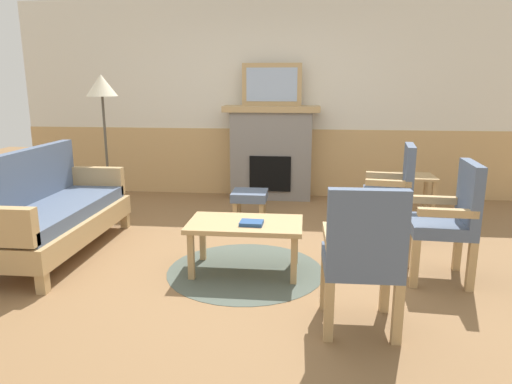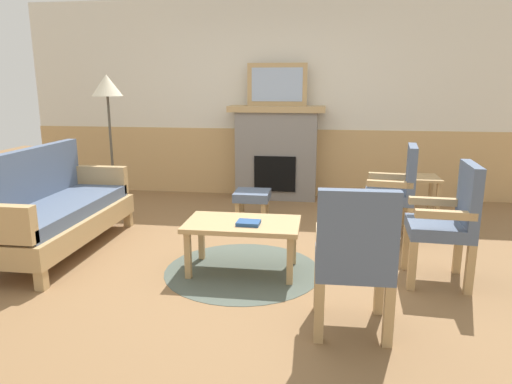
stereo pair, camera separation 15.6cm
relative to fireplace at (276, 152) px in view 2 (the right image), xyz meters
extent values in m
plane|color=olive|center=(0.00, -2.35, -0.65)|extent=(14.00, 14.00, 0.00)
cube|color=silver|center=(0.00, 0.25, 0.70)|extent=(7.20, 0.12, 2.70)
cube|color=tan|center=(0.00, 0.18, -0.18)|extent=(7.20, 0.02, 0.95)
cube|color=gray|center=(0.00, 0.00, -0.05)|extent=(1.10, 0.36, 1.20)
cube|color=black|center=(0.00, -0.19, -0.27)|extent=(0.56, 0.02, 0.48)
cube|color=tan|center=(0.00, 0.00, 0.59)|extent=(1.30, 0.44, 0.08)
cube|color=tan|center=(0.00, 0.00, 0.91)|extent=(0.80, 0.03, 0.56)
cube|color=#9EB2D1|center=(0.00, -0.02, 0.91)|extent=(0.68, 0.01, 0.44)
cube|color=tan|center=(-1.52, -3.24, -0.57)|extent=(0.08, 0.08, 0.16)
cube|color=tan|center=(-1.52, -1.56, -0.57)|extent=(0.08, 0.08, 0.16)
cube|color=tan|center=(-2.12, -1.56, -0.57)|extent=(0.08, 0.08, 0.16)
cube|color=tan|center=(-1.82, -2.40, -0.39)|extent=(0.70, 1.80, 0.20)
cube|color=slate|center=(-1.82, -2.40, -0.23)|extent=(0.60, 1.70, 0.12)
cube|color=slate|center=(-2.12, -2.40, 0.08)|extent=(0.10, 1.70, 0.50)
cube|color=tan|center=(-1.82, -1.55, -0.12)|extent=(0.60, 0.10, 0.30)
cube|color=tan|center=(-0.44, -2.86, -0.45)|extent=(0.05, 0.05, 0.40)
cube|color=tan|center=(0.40, -2.86, -0.45)|extent=(0.05, 0.05, 0.40)
cube|color=tan|center=(-0.44, -2.42, -0.45)|extent=(0.05, 0.05, 0.40)
cube|color=tan|center=(0.40, -2.42, -0.45)|extent=(0.05, 0.05, 0.40)
cube|color=tan|center=(-0.02, -2.64, -0.23)|extent=(0.96, 0.56, 0.04)
cylinder|color=#4C564C|center=(-0.02, -2.64, -0.65)|extent=(1.35, 1.35, 0.01)
cube|color=navy|center=(0.04, -2.71, -0.20)|extent=(0.19, 0.16, 0.03)
cube|color=tan|center=(-0.31, -1.32, -0.52)|extent=(0.05, 0.05, 0.26)
cube|color=tan|center=(-0.01, -1.32, -0.52)|extent=(0.05, 0.05, 0.26)
cube|color=tan|center=(-0.31, -1.02, -0.52)|extent=(0.05, 0.05, 0.26)
cube|color=tan|center=(-0.01, -1.02, -0.52)|extent=(0.05, 0.05, 0.26)
cube|color=slate|center=(-0.16, -1.17, -0.34)|extent=(0.40, 0.40, 0.10)
cube|color=tan|center=(1.08, -1.75, -0.45)|extent=(0.07, 0.07, 0.40)
cube|color=tan|center=(1.14, -1.34, -0.45)|extent=(0.07, 0.07, 0.40)
cube|color=tan|center=(1.50, -1.81, -0.45)|extent=(0.07, 0.07, 0.40)
cube|color=tan|center=(1.55, -1.39, -0.45)|extent=(0.07, 0.07, 0.40)
cube|color=slate|center=(1.32, -1.57, -0.20)|extent=(0.54, 0.54, 0.10)
cube|color=slate|center=(1.51, -1.60, 0.09)|extent=(0.14, 0.49, 0.48)
cube|color=tan|center=(1.29, -1.77, -0.03)|extent=(0.45, 0.13, 0.06)
cube|color=tan|center=(1.34, -1.37, -0.03)|extent=(0.45, 0.13, 0.06)
cube|color=tan|center=(1.35, -2.82, -0.45)|extent=(0.06, 0.06, 0.40)
cube|color=tan|center=(1.37, -2.40, -0.45)|extent=(0.06, 0.06, 0.40)
cube|color=tan|center=(1.76, -2.85, -0.45)|extent=(0.06, 0.06, 0.40)
cube|color=tan|center=(1.79, -2.43, -0.45)|extent=(0.06, 0.06, 0.40)
cube|color=slate|center=(1.57, -2.63, -0.20)|extent=(0.51, 0.51, 0.10)
cube|color=slate|center=(1.77, -2.64, 0.09)|extent=(0.11, 0.48, 0.48)
cube|color=tan|center=(1.56, -2.83, -0.03)|extent=(0.44, 0.10, 0.06)
cube|color=tan|center=(1.58, -2.42, -0.03)|extent=(0.44, 0.10, 0.06)
cube|color=tan|center=(0.63, -3.27, -0.45)|extent=(0.06, 0.06, 0.40)
cube|color=tan|center=(1.05, -3.26, -0.45)|extent=(0.06, 0.06, 0.40)
cube|color=tan|center=(0.64, -3.69, -0.45)|extent=(0.06, 0.06, 0.40)
cube|color=tan|center=(1.06, -3.68, -0.45)|extent=(0.06, 0.06, 0.40)
cube|color=slate|center=(0.84, -3.47, -0.20)|extent=(0.49, 0.49, 0.10)
cube|color=slate|center=(0.85, -3.67, 0.09)|extent=(0.48, 0.09, 0.48)
cube|color=tan|center=(0.64, -3.48, -0.03)|extent=(0.08, 0.44, 0.06)
cube|color=tan|center=(1.05, -3.47, -0.03)|extent=(0.08, 0.44, 0.06)
cube|color=tan|center=(1.54, -0.80, -0.39)|extent=(0.04, 0.04, 0.52)
cube|color=tan|center=(1.90, -0.80, -0.39)|extent=(0.04, 0.04, 0.52)
cube|color=tan|center=(1.54, -1.16, -0.39)|extent=(0.04, 0.04, 0.52)
cube|color=tan|center=(1.90, -1.16, -0.39)|extent=(0.04, 0.04, 0.52)
cube|color=tan|center=(1.72, -0.98, -0.12)|extent=(0.44, 0.44, 0.03)
cylinder|color=#332D28|center=(-1.92, -1.02, -0.64)|extent=(0.24, 0.24, 0.03)
cylinder|color=#4C473D|center=(-1.92, -1.02, 0.08)|extent=(0.03, 0.03, 1.40)
cone|color=beige|center=(-1.92, -1.02, 0.90)|extent=(0.36, 0.36, 0.25)
camera|label=1|loc=(0.46, -6.37, 0.93)|focal=32.68mm
camera|label=2|loc=(0.62, -6.35, 0.93)|focal=32.68mm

